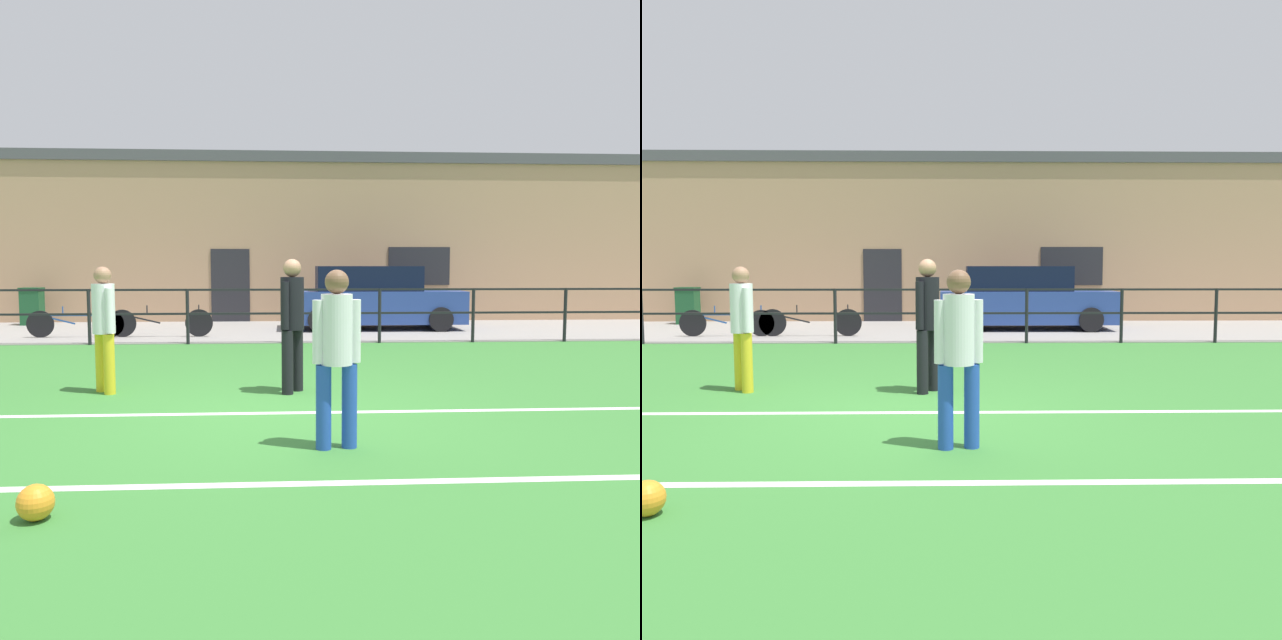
% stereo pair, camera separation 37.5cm
% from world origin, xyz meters
% --- Properties ---
extents(ground, '(60.00, 44.00, 0.04)m').
position_xyz_m(ground, '(0.00, 0.00, -0.02)').
color(ground, '#387A33').
extents(field_line_touchline, '(36.00, 0.11, 0.00)m').
position_xyz_m(field_line_touchline, '(0.00, -0.12, 0.00)').
color(field_line_touchline, white).
rests_on(field_line_touchline, ground).
extents(field_line_hash, '(36.00, 0.11, 0.00)m').
position_xyz_m(field_line_hash, '(0.00, -2.35, 0.00)').
color(field_line_hash, white).
rests_on(field_line_hash, ground).
extents(pavement_strip, '(48.00, 5.00, 0.02)m').
position_xyz_m(pavement_strip, '(0.00, 8.50, 0.01)').
color(pavement_strip, gray).
rests_on(pavement_strip, ground).
extents(perimeter_fence, '(36.07, 0.07, 1.15)m').
position_xyz_m(perimeter_fence, '(0.00, 6.00, 0.75)').
color(perimeter_fence, black).
rests_on(perimeter_fence, ground).
extents(clubhouse_facade, '(28.00, 2.56, 4.86)m').
position_xyz_m(clubhouse_facade, '(0.00, 12.20, 2.44)').
color(clubhouse_facade, tan).
rests_on(clubhouse_facade, ground).
extents(player_goalkeeper, '(0.30, 0.42, 1.71)m').
position_xyz_m(player_goalkeeper, '(0.11, 1.00, 0.97)').
color(player_goalkeeper, black).
rests_on(player_goalkeeper, ground).
extents(player_striker, '(0.32, 0.36, 1.61)m').
position_xyz_m(player_striker, '(-2.28, 1.11, 0.92)').
color(player_striker, gold).
rests_on(player_striker, ground).
extents(player_winger, '(0.43, 0.28, 1.59)m').
position_xyz_m(player_winger, '(0.47, -1.46, 0.90)').
color(player_winger, blue).
rests_on(player_winger, ground).
extents(soccer_ball_match, '(0.23, 0.23, 0.23)m').
position_xyz_m(soccer_ball_match, '(-1.58, -2.91, 0.12)').
color(soccer_ball_match, orange).
rests_on(soccer_ball_match, ground).
extents(parked_car_red, '(4.34, 1.79, 1.59)m').
position_xyz_m(parked_car_red, '(2.27, 8.76, 0.77)').
color(parked_car_red, '#28428E').
rests_on(parked_car_red, pavement_strip).
extents(bicycle_parked_0, '(2.15, 0.04, 0.71)m').
position_xyz_m(bicycle_parked_0, '(-4.68, 7.20, 0.34)').
color(bicycle_parked_0, black).
rests_on(bicycle_parked_0, pavement_strip).
extents(bicycle_parked_1, '(2.34, 0.04, 0.72)m').
position_xyz_m(bicycle_parked_1, '(-2.80, 7.20, 0.35)').
color(bicycle_parked_1, black).
rests_on(bicycle_parked_1, pavement_strip).
extents(trash_bin_0, '(0.55, 0.47, 1.01)m').
position_xyz_m(trash_bin_0, '(-6.84, 10.25, 0.53)').
color(trash_bin_0, '#194C28').
rests_on(trash_bin_0, pavement_strip).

